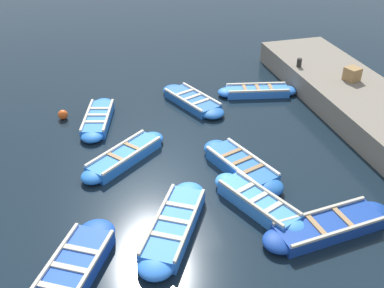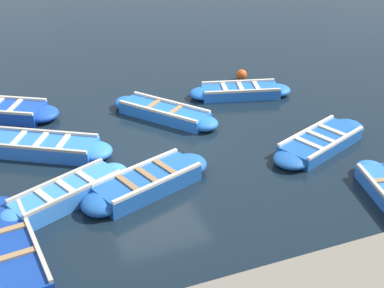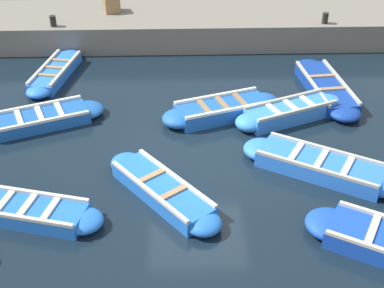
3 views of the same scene
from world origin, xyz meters
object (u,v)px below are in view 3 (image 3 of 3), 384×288
at_px(boat_centre, 326,88).
at_px(wooden_crate, 112,4).
at_px(boat_outer_right, 290,112).
at_px(bollard_mid_north, 53,21).
at_px(boat_stern_in, 55,72).
at_px(boat_drifting, 320,166).
at_px(boat_far_corner, 28,212).
at_px(boat_outer_left, 162,191).
at_px(bollard_north, 325,18).
at_px(boat_tucked, 222,110).
at_px(boat_broadside, 40,119).

height_order(boat_centre, wooden_crate, wooden_crate).
xyz_separation_m(boat_outer_right, bollard_mid_north, (4.57, 6.90, 0.87)).
relative_size(boat_stern_in, boat_drifting, 0.91).
xyz_separation_m(boat_far_corner, boat_outer_right, (3.75, -5.97, 0.04)).
distance_m(boat_far_corner, boat_outer_right, 7.06).
distance_m(boat_drifting, boat_outer_right, 2.41).
relative_size(boat_far_corner, boat_stern_in, 0.99).
relative_size(boat_outer_left, boat_outer_right, 0.97).
relative_size(boat_outer_left, bollard_north, 8.93).
xyz_separation_m(boat_outer_left, boat_outer_right, (3.17, -3.30, 0.03)).
distance_m(boat_outer_right, bollard_mid_north, 8.32).
bearing_deg(boat_outer_left, bollard_north, -33.93).
bearing_deg(boat_stern_in, boat_centre, -99.21).
height_order(boat_stern_in, bollard_mid_north, bollard_mid_north).
relative_size(boat_outer_right, bollard_north, 9.18).
height_order(boat_far_corner, boat_tucked, boat_tucked).
relative_size(boat_tucked, boat_broadside, 0.99).
height_order(boat_centre, boat_outer_right, boat_outer_right).
bearing_deg(boat_tucked, boat_broadside, 93.12).
bearing_deg(boat_drifting, boat_far_corner, 102.30).
xyz_separation_m(boat_outer_right, wooden_crate, (5.90, 5.14, 0.95)).
distance_m(boat_far_corner, boat_stern_in, 6.47).
height_order(boat_far_corner, bollard_north, bollard_north).
bearing_deg(boat_tucked, boat_stern_in, 62.59).
xyz_separation_m(boat_drifting, boat_broadside, (2.32, 6.72, -0.03)).
height_order(boat_outer_left, boat_tucked, boat_tucked).
distance_m(boat_outer_left, wooden_crate, 9.31).
bearing_deg(boat_outer_right, boat_stern_in, 67.86).
xyz_separation_m(boat_outer_left, bollard_mid_north, (7.74, 3.60, 0.91)).
height_order(boat_far_corner, boat_centre, boat_centre).
distance_m(bollard_north, wooden_crate, 7.18).
xyz_separation_m(boat_centre, boat_drifting, (-3.81, 1.05, 0.01)).
bearing_deg(boat_centre, bollard_mid_north, 68.85).
bearing_deg(boat_stern_in, boat_far_corner, -174.42).
bearing_deg(wooden_crate, bollard_north, -100.68).
relative_size(boat_far_corner, boat_drifting, 0.90).
height_order(boat_far_corner, boat_stern_in, boat_far_corner).
bearing_deg(bollard_north, boat_drifting, 166.45).
relative_size(boat_broadside, bollard_mid_north, 9.82).
distance_m(boat_stern_in, boat_tucked, 5.45).
relative_size(boat_outer_right, wooden_crate, 6.31).
height_order(boat_broadside, wooden_crate, wooden_crate).
relative_size(boat_tucked, bollard_north, 9.71).
distance_m(boat_far_corner, bollard_north, 11.50).
xyz_separation_m(boat_outer_right, boat_tucked, (0.18, 1.77, -0.01)).
distance_m(boat_outer_left, boat_far_corner, 2.74).
xyz_separation_m(boat_tucked, bollard_mid_north, (4.39, 5.13, 0.88)).
xyz_separation_m(boat_stern_in, boat_outer_right, (-2.69, -6.60, 0.05)).
bearing_deg(bollard_mid_north, bollard_north, -90.00).
height_order(boat_drifting, wooden_crate, wooden_crate).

